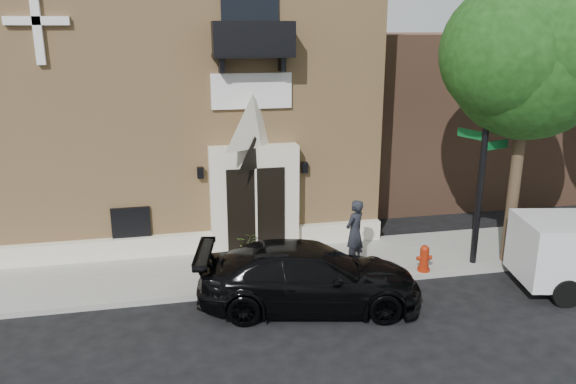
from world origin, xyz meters
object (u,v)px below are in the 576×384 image
object	(u,v)px
fire_hydrant	(424,258)
pedestrian_near	(355,232)
black_sedan	(309,276)
street_sign	(484,150)

from	to	relation	value
fire_hydrant	pedestrian_near	world-z (taller)	pedestrian_near
pedestrian_near	black_sedan	bearing A→B (deg)	10.73
street_sign	fire_hydrant	size ratio (longest dim) A/B	8.64
street_sign	fire_hydrant	bearing A→B (deg)	170.48
street_sign	pedestrian_near	distance (m)	4.17
black_sedan	street_sign	world-z (taller)	street_sign
black_sedan	fire_hydrant	size ratio (longest dim) A/B	7.19
black_sedan	fire_hydrant	xyz separation A→B (m)	(3.53, 1.05, -0.27)
street_sign	pedestrian_near	bearing A→B (deg)	151.08
street_sign	fire_hydrant	world-z (taller)	street_sign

